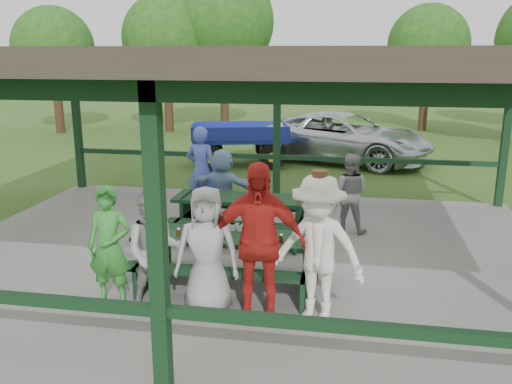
% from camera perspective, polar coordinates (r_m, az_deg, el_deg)
% --- Properties ---
extents(ground, '(90.00, 90.00, 0.00)m').
position_cam_1_polar(ground, '(8.91, -1.33, -7.21)').
color(ground, '#30541A').
rests_on(ground, ground).
extents(concrete_slab, '(10.00, 8.00, 0.10)m').
position_cam_1_polar(concrete_slab, '(8.89, -1.33, -6.91)').
color(concrete_slab, slate).
rests_on(concrete_slab, ground).
extents(pavilion_structure, '(10.60, 8.60, 3.24)m').
position_cam_1_polar(pavilion_structure, '(8.27, -1.46, 13.63)').
color(pavilion_structure, black).
rests_on(pavilion_structure, concrete_slab).
extents(picnic_table_near, '(2.57, 1.39, 0.75)m').
position_cam_1_polar(picnic_table_near, '(7.60, -2.97, -6.49)').
color(picnic_table_near, black).
rests_on(picnic_table_near, concrete_slab).
extents(picnic_table_far, '(2.36, 1.39, 0.75)m').
position_cam_1_polar(picnic_table_far, '(9.49, -1.47, -2.19)').
color(picnic_table_far, black).
rests_on(picnic_table_far, concrete_slab).
extents(table_setting, '(2.41, 0.45, 0.10)m').
position_cam_1_polar(table_setting, '(7.53, -2.93, -4.19)').
color(table_setting, white).
rests_on(table_setting, picnic_table_near).
extents(contestant_green, '(0.59, 0.39, 1.58)m').
position_cam_1_polar(contestant_green, '(7.18, -15.18, -5.60)').
color(contestant_green, '#338D31').
rests_on(contestant_green, concrete_slab).
extents(contestant_grey_left, '(0.90, 0.79, 1.56)m').
position_cam_1_polar(contestant_grey_left, '(6.89, -10.57, -6.25)').
color(contestant_grey_left, gray).
rests_on(contestant_grey_left, concrete_slab).
extents(contestant_grey_mid, '(0.84, 0.59, 1.64)m').
position_cam_1_polar(contestant_grey_mid, '(6.72, -5.19, -6.25)').
color(contestant_grey_mid, '#9C9C9E').
rests_on(contestant_grey_mid, concrete_slab).
extents(contestant_red, '(1.20, 0.58, 1.98)m').
position_cam_1_polar(contestant_red, '(6.51, 0.12, -5.30)').
color(contestant_red, red).
rests_on(contestant_red, concrete_slab).
extents(contestant_white_fedora, '(1.32, 0.97, 1.88)m').
position_cam_1_polar(contestant_white_fedora, '(6.55, 6.53, -5.98)').
color(contestant_white_fedora, white).
rests_on(contestant_white_fedora, concrete_slab).
extents(spectator_lblue, '(1.42, 0.74, 1.46)m').
position_cam_1_polar(spectator_lblue, '(10.21, -3.46, 0.54)').
color(spectator_lblue, '#7C9CBF').
rests_on(spectator_lblue, concrete_slab).
extents(spectator_blue, '(0.71, 0.52, 1.78)m').
position_cam_1_polar(spectator_blue, '(10.95, -5.77, 2.30)').
color(spectator_blue, '#4256AB').
rests_on(spectator_blue, concrete_slab).
extents(spectator_grey, '(0.79, 0.67, 1.45)m').
position_cam_1_polar(spectator_grey, '(9.93, 9.79, -0.10)').
color(spectator_grey, gray).
rests_on(spectator_grey, concrete_slab).
extents(pickup_truck, '(5.94, 4.26, 1.50)m').
position_cam_1_polar(pickup_truck, '(16.91, 9.15, 5.69)').
color(pickup_truck, silver).
rests_on(pickup_truck, ground).
extents(farm_trailer, '(3.84, 2.22, 1.33)m').
position_cam_1_polar(farm_trailer, '(16.19, -1.68, 5.15)').
color(farm_trailer, navy).
rests_on(farm_trailer, ground).
extents(tree_far_left, '(3.61, 3.61, 5.65)m').
position_cam_1_polar(tree_far_left, '(23.38, -9.44, 15.63)').
color(tree_far_left, '#302013').
rests_on(tree_far_left, ground).
extents(tree_left, '(4.25, 4.25, 6.65)m').
position_cam_1_polar(tree_left, '(23.69, -3.45, 17.43)').
color(tree_left, '#302013').
rests_on(tree_left, ground).
extents(tree_mid, '(3.36, 3.36, 5.25)m').
position_cam_1_polar(tree_mid, '(24.40, 17.68, 14.48)').
color(tree_mid, '#302013').
rests_on(tree_mid, ground).
extents(tree_edge_left, '(3.27, 3.27, 5.11)m').
position_cam_1_polar(tree_edge_left, '(24.15, -20.56, 14.03)').
color(tree_edge_left, '#302013').
rests_on(tree_edge_left, ground).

